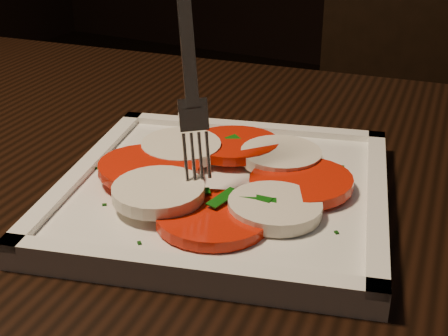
# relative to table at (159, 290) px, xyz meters

# --- Properties ---
(table) EXTENTS (1.29, 0.94, 0.75)m
(table) POSITION_rel_table_xyz_m (0.00, 0.00, 0.00)
(table) COLOR black
(table) RESTS_ON ground
(chair) EXTENTS (0.47, 0.47, 0.93)m
(chair) POSITION_rel_table_xyz_m (0.08, 0.74, -0.12)
(chair) COLOR black
(chair) RESTS_ON ground
(plate) EXTENTS (0.32, 0.32, 0.01)m
(plate) POSITION_rel_table_xyz_m (0.06, 0.02, 0.11)
(plate) COLOR white
(plate) RESTS_ON table
(caprese_salad) EXTENTS (0.22, 0.22, 0.02)m
(caprese_salad) POSITION_rel_table_xyz_m (0.06, 0.02, 0.12)
(caprese_salad) COLOR red
(caprese_salad) RESTS_ON plate
(fork) EXTENTS (0.07, 0.07, 0.19)m
(fork) POSITION_rel_table_xyz_m (0.03, 0.01, 0.23)
(fork) COLOR white
(fork) RESTS_ON caprese_salad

